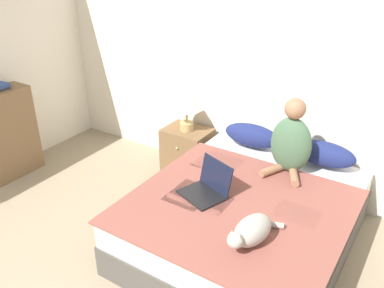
{
  "coord_description": "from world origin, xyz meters",
  "views": [
    {
      "loc": [
        1.48,
        -0.12,
        2.37
      ],
      "look_at": [
        -0.15,
        2.41,
        0.86
      ],
      "focal_mm": 38.0,
      "sensor_mm": 36.0,
      "label": 1
    }
  ],
  "objects_px": {
    "person_sitting": "(291,142)",
    "cat_tabby": "(251,231)",
    "bookshelf": "(7,134)",
    "pillow_far": "(324,154)",
    "bed": "(246,219)",
    "laptop_open": "(206,188)",
    "pillow_near": "(252,135)",
    "nightstand": "(187,150)",
    "table_lamp": "(187,103)"
  },
  "relations": [
    {
      "from": "bed",
      "to": "cat_tabby",
      "type": "xyz_separation_m",
      "value": [
        0.28,
        -0.53,
        0.36
      ]
    },
    {
      "from": "laptop_open",
      "to": "table_lamp",
      "type": "relative_size",
      "value": 0.96
    },
    {
      "from": "laptop_open",
      "to": "nightstand",
      "type": "bearing_deg",
      "value": 150.28
    },
    {
      "from": "pillow_near",
      "to": "cat_tabby",
      "type": "distance_m",
      "value": 1.5
    },
    {
      "from": "pillow_near",
      "to": "nightstand",
      "type": "height_order",
      "value": "pillow_near"
    },
    {
      "from": "pillow_near",
      "to": "laptop_open",
      "type": "relative_size",
      "value": 1.33
    },
    {
      "from": "laptop_open",
      "to": "table_lamp",
      "type": "height_order",
      "value": "table_lamp"
    },
    {
      "from": "pillow_far",
      "to": "laptop_open",
      "type": "distance_m",
      "value": 1.2
    },
    {
      "from": "bookshelf",
      "to": "table_lamp",
      "type": "bearing_deg",
      "value": 34.11
    },
    {
      "from": "pillow_far",
      "to": "person_sitting",
      "type": "relative_size",
      "value": 0.84
    },
    {
      "from": "pillow_far",
      "to": "bookshelf",
      "type": "xyz_separation_m",
      "value": [
        -3.09,
        -1.15,
        -0.13
      ]
    },
    {
      "from": "nightstand",
      "to": "bookshelf",
      "type": "xyz_separation_m",
      "value": [
        -1.61,
        -1.11,
        0.23
      ]
    },
    {
      "from": "bed",
      "to": "pillow_far",
      "type": "distance_m",
      "value": 0.97
    },
    {
      "from": "cat_tabby",
      "to": "bookshelf",
      "type": "xyz_separation_m",
      "value": [
        -3.0,
        0.21,
        -0.12
      ]
    },
    {
      "from": "bed",
      "to": "laptop_open",
      "type": "relative_size",
      "value": 4.5
    },
    {
      "from": "bed",
      "to": "table_lamp",
      "type": "distance_m",
      "value": 1.47
    },
    {
      "from": "bed",
      "to": "cat_tabby",
      "type": "relative_size",
      "value": 3.81
    },
    {
      "from": "bed",
      "to": "cat_tabby",
      "type": "distance_m",
      "value": 0.7
    },
    {
      "from": "bed",
      "to": "cat_tabby",
      "type": "bearing_deg",
      "value": -62.52
    },
    {
      "from": "bed",
      "to": "bookshelf",
      "type": "height_order",
      "value": "bookshelf"
    },
    {
      "from": "pillow_near",
      "to": "cat_tabby",
      "type": "bearing_deg",
      "value": -64.78
    },
    {
      "from": "bed",
      "to": "nightstand",
      "type": "bearing_deg",
      "value": 144.82
    },
    {
      "from": "nightstand",
      "to": "table_lamp",
      "type": "xyz_separation_m",
      "value": [
        0.0,
        -0.01,
        0.57
      ]
    },
    {
      "from": "cat_tabby",
      "to": "laptop_open",
      "type": "relative_size",
      "value": 1.18
    },
    {
      "from": "laptop_open",
      "to": "bookshelf",
      "type": "distance_m",
      "value": 2.45
    },
    {
      "from": "person_sitting",
      "to": "table_lamp",
      "type": "bearing_deg",
      "value": 169.36
    },
    {
      "from": "cat_tabby",
      "to": "nightstand",
      "type": "xyz_separation_m",
      "value": [
        -1.39,
        1.32,
        -0.35
      ]
    },
    {
      "from": "nightstand",
      "to": "bookshelf",
      "type": "height_order",
      "value": "bookshelf"
    },
    {
      "from": "pillow_near",
      "to": "nightstand",
      "type": "relative_size",
      "value": 1.13
    },
    {
      "from": "pillow_far",
      "to": "table_lamp",
      "type": "relative_size",
      "value": 1.27
    },
    {
      "from": "bed",
      "to": "nightstand",
      "type": "relative_size",
      "value": 3.84
    },
    {
      "from": "laptop_open",
      "to": "nightstand",
      "type": "xyz_separation_m",
      "value": [
        -0.83,
        0.97,
        -0.31
      ]
    },
    {
      "from": "pillow_far",
      "to": "cat_tabby",
      "type": "relative_size",
      "value": 1.13
    },
    {
      "from": "nightstand",
      "to": "table_lamp",
      "type": "relative_size",
      "value": 1.12
    },
    {
      "from": "pillow_near",
      "to": "person_sitting",
      "type": "height_order",
      "value": "person_sitting"
    },
    {
      "from": "pillow_near",
      "to": "person_sitting",
      "type": "distance_m",
      "value": 0.6
    },
    {
      "from": "bed",
      "to": "person_sitting",
      "type": "xyz_separation_m",
      "value": [
        0.14,
        0.54,
        0.55
      ]
    },
    {
      "from": "pillow_far",
      "to": "table_lamp",
      "type": "height_order",
      "value": "table_lamp"
    },
    {
      "from": "table_lamp",
      "to": "bookshelf",
      "type": "bearing_deg",
      "value": -145.89
    },
    {
      "from": "pillow_far",
      "to": "bookshelf",
      "type": "height_order",
      "value": "bookshelf"
    },
    {
      "from": "pillow_far",
      "to": "bed",
      "type": "bearing_deg",
      "value": -113.78
    },
    {
      "from": "pillow_far",
      "to": "laptop_open",
      "type": "height_order",
      "value": "laptop_open"
    },
    {
      "from": "bed",
      "to": "laptop_open",
      "type": "bearing_deg",
      "value": -147.27
    },
    {
      "from": "table_lamp",
      "to": "pillow_far",
      "type": "bearing_deg",
      "value": 2.09
    },
    {
      "from": "pillow_far",
      "to": "nightstand",
      "type": "height_order",
      "value": "pillow_far"
    },
    {
      "from": "person_sitting",
      "to": "laptop_open",
      "type": "height_order",
      "value": "person_sitting"
    },
    {
      "from": "cat_tabby",
      "to": "nightstand",
      "type": "bearing_deg",
      "value": -122.0
    },
    {
      "from": "person_sitting",
      "to": "cat_tabby",
      "type": "distance_m",
      "value": 1.09
    },
    {
      "from": "cat_tabby",
      "to": "bookshelf",
      "type": "distance_m",
      "value": 3.01
    },
    {
      "from": "cat_tabby",
      "to": "bed",
      "type": "bearing_deg",
      "value": -141.06
    }
  ]
}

